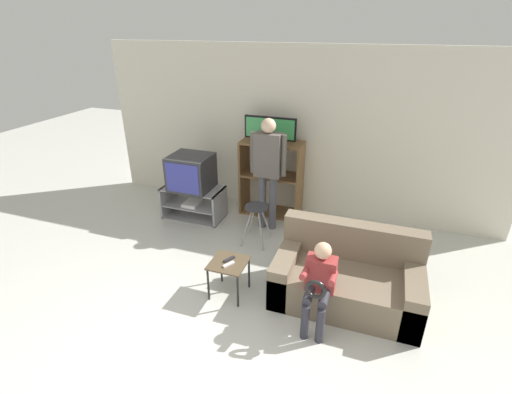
# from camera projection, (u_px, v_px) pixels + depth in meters

# --- Properties ---
(ground_plane) EXTENTS (18.00, 18.00, 0.00)m
(ground_plane) POSITION_uv_depth(u_px,v_px,m) (192.00, 377.00, 3.30)
(ground_plane) COLOR beige
(wall_back) EXTENTS (6.40, 0.06, 2.60)m
(wall_back) POSITION_uv_depth(u_px,v_px,m) (295.00, 133.00, 5.77)
(wall_back) COLOR silver
(wall_back) RESTS_ON ground_plane
(tv_stand) EXTENTS (0.95, 0.51, 0.51)m
(tv_stand) POSITION_uv_depth(u_px,v_px,m) (194.00, 203.00, 5.92)
(tv_stand) COLOR #939399
(tv_stand) RESTS_ON ground_plane
(television_main) EXTENTS (0.62, 0.57, 0.54)m
(television_main) POSITION_uv_depth(u_px,v_px,m) (191.00, 172.00, 5.69)
(television_main) COLOR #2D2D33
(television_main) RESTS_ON tv_stand
(media_shelf) EXTENTS (0.96, 0.45, 1.21)m
(media_shelf) POSITION_uv_depth(u_px,v_px,m) (271.00, 178.00, 5.90)
(media_shelf) COLOR brown
(media_shelf) RESTS_ON ground_plane
(television_flat) EXTENTS (0.80, 0.20, 0.39)m
(television_flat) POSITION_uv_depth(u_px,v_px,m) (270.00, 130.00, 5.56)
(television_flat) COLOR black
(television_flat) RESTS_ON media_shelf
(folding_stool) EXTENTS (0.37, 0.41, 0.57)m
(folding_stool) POSITION_uv_depth(u_px,v_px,m) (256.00, 213.00, 5.15)
(folding_stool) COLOR #99999E
(folding_stool) RESTS_ON ground_plane
(snack_table) EXTENTS (0.40, 0.40, 0.43)m
(snack_table) POSITION_uv_depth(u_px,v_px,m) (229.00, 267.00, 4.17)
(snack_table) COLOR brown
(snack_table) RESTS_ON ground_plane
(remote_control_black) EXTENTS (0.10, 0.14, 0.02)m
(remote_control_black) POSITION_uv_depth(u_px,v_px,m) (229.00, 259.00, 4.17)
(remote_control_black) COLOR #232328
(remote_control_black) RESTS_ON snack_table
(remote_control_white) EXTENTS (0.10, 0.14, 0.02)m
(remote_control_white) POSITION_uv_depth(u_px,v_px,m) (229.00, 264.00, 4.09)
(remote_control_white) COLOR silver
(remote_control_white) RESTS_ON snack_table
(couch) EXTENTS (1.58, 0.87, 0.83)m
(couch) POSITION_uv_depth(u_px,v_px,m) (347.00, 278.00, 4.13)
(couch) COLOR #756651
(couch) RESTS_ON ground_plane
(person_standing_adult) EXTENTS (0.53, 0.20, 1.69)m
(person_standing_adult) POSITION_uv_depth(u_px,v_px,m) (268.00, 164.00, 5.28)
(person_standing_adult) COLOR #4C4C56
(person_standing_adult) RESTS_ON ground_plane
(person_seated_child) EXTENTS (0.33, 0.43, 0.94)m
(person_seated_child) POSITION_uv_depth(u_px,v_px,m) (319.00, 281.00, 3.65)
(person_seated_child) COLOR #2D2D38
(person_seated_child) RESTS_ON ground_plane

